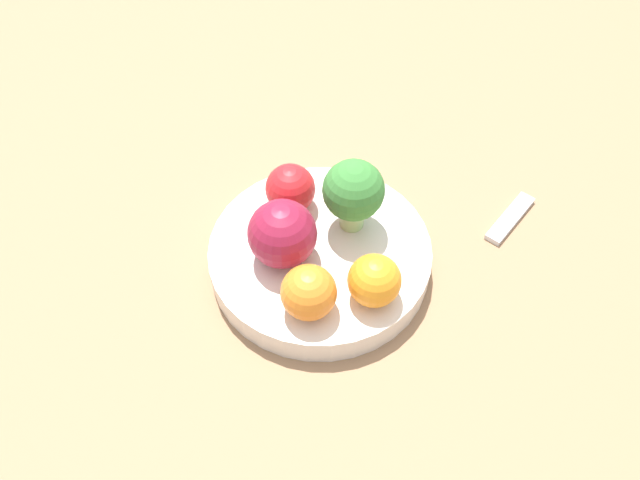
{
  "coord_description": "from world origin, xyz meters",
  "views": [
    {
      "loc": [
        0.1,
        0.34,
        0.5
      ],
      "look_at": [
        0.0,
        0.0,
        0.06
      ],
      "focal_mm": 35.0,
      "sensor_mm": 36.0,
      "label": 1
    }
  ],
  "objects_px": {
    "bowl": "(320,256)",
    "orange_front": "(309,292)",
    "broccoli": "(353,192)",
    "orange_back": "(374,280)",
    "apple_green": "(290,189)",
    "spoon": "(508,215)",
    "apple_red": "(282,233)"
  },
  "relations": [
    {
      "from": "apple_green",
      "to": "orange_front",
      "type": "xyz_separation_m",
      "value": [
        0.01,
        0.12,
        0.0
      ]
    },
    {
      "from": "broccoli",
      "to": "apple_red",
      "type": "distance_m",
      "value": 0.07
    },
    {
      "from": "broccoli",
      "to": "orange_front",
      "type": "bearing_deg",
      "value": 51.09
    },
    {
      "from": "bowl",
      "to": "apple_green",
      "type": "xyz_separation_m",
      "value": [
        0.01,
        -0.06,
        0.04
      ]
    },
    {
      "from": "bowl",
      "to": "orange_back",
      "type": "height_order",
      "value": "orange_back"
    },
    {
      "from": "bowl",
      "to": "orange_back",
      "type": "xyz_separation_m",
      "value": [
        -0.03,
        0.06,
        0.04
      ]
    },
    {
      "from": "broccoli",
      "to": "apple_green",
      "type": "bearing_deg",
      "value": -37.96
    },
    {
      "from": "bowl",
      "to": "apple_green",
      "type": "height_order",
      "value": "apple_green"
    },
    {
      "from": "orange_back",
      "to": "spoon",
      "type": "xyz_separation_m",
      "value": [
        -0.17,
        -0.07,
        -0.05
      ]
    },
    {
      "from": "apple_green",
      "to": "spoon",
      "type": "relative_size",
      "value": 0.67
    },
    {
      "from": "orange_front",
      "to": "bowl",
      "type": "bearing_deg",
      "value": -114.28
    },
    {
      "from": "apple_red",
      "to": "orange_back",
      "type": "distance_m",
      "value": 0.09
    },
    {
      "from": "bowl",
      "to": "apple_red",
      "type": "height_order",
      "value": "apple_red"
    },
    {
      "from": "broccoli",
      "to": "orange_back",
      "type": "height_order",
      "value": "broccoli"
    },
    {
      "from": "orange_front",
      "to": "broccoli",
      "type": "bearing_deg",
      "value": -128.91
    },
    {
      "from": "apple_green",
      "to": "orange_front",
      "type": "distance_m",
      "value": 0.12
    },
    {
      "from": "broccoli",
      "to": "spoon",
      "type": "xyz_separation_m",
      "value": [
        -0.16,
        0.01,
        -0.07
      ]
    },
    {
      "from": "bowl",
      "to": "apple_green",
      "type": "distance_m",
      "value": 0.07
    },
    {
      "from": "apple_red",
      "to": "spoon",
      "type": "relative_size",
      "value": 0.87
    },
    {
      "from": "orange_front",
      "to": "spoon",
      "type": "relative_size",
      "value": 0.67
    },
    {
      "from": "spoon",
      "to": "apple_green",
      "type": "bearing_deg",
      "value": -13.79
    },
    {
      "from": "bowl",
      "to": "orange_front",
      "type": "height_order",
      "value": "orange_front"
    },
    {
      "from": "apple_red",
      "to": "orange_back",
      "type": "height_order",
      "value": "apple_red"
    },
    {
      "from": "apple_green",
      "to": "bowl",
      "type": "bearing_deg",
      "value": 102.61
    },
    {
      "from": "spoon",
      "to": "apple_red",
      "type": "bearing_deg",
      "value": 0.74
    },
    {
      "from": "spoon",
      "to": "orange_back",
      "type": "bearing_deg",
      "value": 21.84
    },
    {
      "from": "bowl",
      "to": "apple_red",
      "type": "xyz_separation_m",
      "value": [
        0.03,
        -0.0,
        0.05
      ]
    },
    {
      "from": "broccoli",
      "to": "orange_front",
      "type": "distance_m",
      "value": 0.1
    },
    {
      "from": "apple_red",
      "to": "spoon",
      "type": "distance_m",
      "value": 0.24
    },
    {
      "from": "orange_back",
      "to": "spoon",
      "type": "bearing_deg",
      "value": -158.16
    },
    {
      "from": "apple_green",
      "to": "orange_back",
      "type": "height_order",
      "value": "apple_green"
    },
    {
      "from": "apple_green",
      "to": "spoon",
      "type": "height_order",
      "value": "apple_green"
    }
  ]
}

